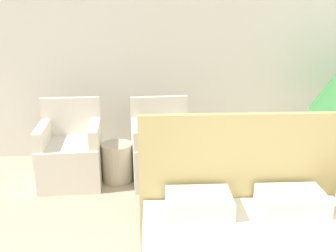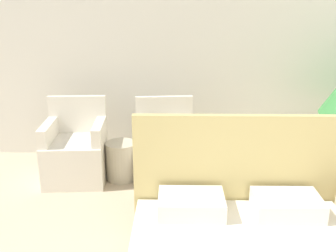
% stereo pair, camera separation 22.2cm
% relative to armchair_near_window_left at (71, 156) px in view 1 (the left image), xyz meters
% --- Properties ---
extents(wall_back, '(10.00, 0.06, 2.90)m').
position_rel_armchair_near_window_left_xyz_m(wall_back, '(1.25, 0.80, 1.15)').
color(wall_back, silver).
rests_on(wall_back, ground_plane).
extents(armchair_near_window_left, '(0.69, 0.66, 0.91)m').
position_rel_armchair_near_window_left_xyz_m(armchair_near_window_left, '(0.00, 0.00, 0.00)').
color(armchair_near_window_left, silver).
rests_on(armchair_near_window_left, ground_plane).
extents(armchair_near_window_right, '(0.70, 0.68, 0.91)m').
position_rel_armchair_near_window_left_xyz_m(armchair_near_window_right, '(1.00, -0.00, 0.00)').
color(armchair_near_window_right, silver).
rests_on(armchair_near_window_right, ground_plane).
extents(side_table, '(0.34, 0.34, 0.43)m').
position_rel_armchair_near_window_left_xyz_m(side_table, '(0.50, 0.02, -0.09)').
color(side_table, '#B7AD93').
rests_on(side_table, ground_plane).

